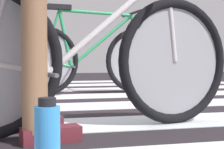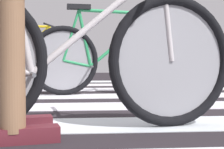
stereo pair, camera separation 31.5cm
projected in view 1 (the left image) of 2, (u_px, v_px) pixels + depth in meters
The scene contains 6 objects.
ground at pixel (91, 108), 2.69m from camera, with size 18.00×14.00×0.02m.
crosswalk_markings at pixel (93, 106), 2.69m from camera, with size 5.48×6.51×0.00m.
bicycle_1_of_3 at pixel (91, 56), 1.72m from camera, with size 1.71×0.56×0.93m.
cyclist_1_of_3 at pixel (29, 4), 1.58m from camera, with size 0.38×0.45×0.97m.
bicycle_2_of_3 at pixel (92, 58), 3.60m from camera, with size 1.73×0.52×0.93m.
water_bottle at pixel (47, 146), 0.95m from camera, with size 0.07×0.07×0.26m.
Camera 1 is at (-0.45, -2.64, 0.38)m, focal length 54.41 mm.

